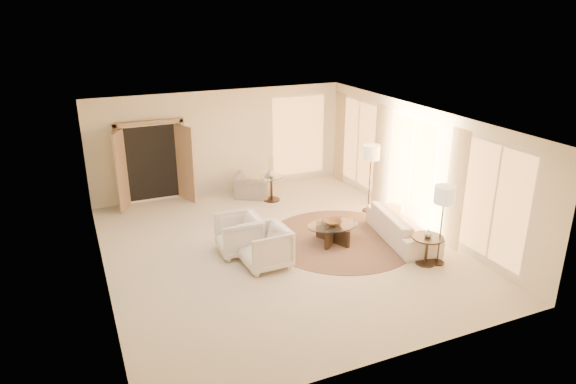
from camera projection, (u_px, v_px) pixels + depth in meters
name	position (u px, v px, depth m)	size (l,w,h in m)	color
room	(278.00, 187.00, 10.49)	(7.04, 8.04, 2.83)	beige
windows_right	(413.00, 168.00, 11.90)	(0.10, 6.40, 2.40)	#FCB264
window_back_corner	(299.00, 136.00, 14.77)	(1.70, 0.10, 2.40)	#FCB264
curtains_right	(389.00, 160.00, 12.67)	(0.06, 5.20, 2.60)	tan
french_doors	(153.00, 164.00, 13.17)	(1.95, 0.66, 2.16)	tan
area_rug	(341.00, 239.00, 11.42)	(3.32, 3.32, 0.01)	#3E2921
sofa	(403.00, 226.00, 11.32)	(2.17, 0.85, 0.63)	white
armchair_left	(239.00, 233.00, 10.66)	(0.87, 0.81, 0.89)	white
armchair_right	(265.00, 245.00, 10.11)	(0.88, 0.83, 0.91)	white
accent_chair	(252.00, 182.00, 13.79)	(0.94, 0.61, 0.82)	#9B958C
coffee_table	(333.00, 231.00, 11.18)	(1.38, 1.38, 0.43)	black
end_table	(427.00, 245.00, 10.21)	(0.63, 0.63, 0.59)	black
side_table	(271.00, 186.00, 13.55)	(0.58, 0.58, 0.67)	#2E211B
floor_lamp_near	(371.00, 155.00, 12.47)	(0.42, 0.42, 1.72)	#2E211B
floor_lamp_far	(444.00, 198.00, 9.88)	(0.40, 0.40, 1.65)	#2E211B
bowl	(333.00, 222.00, 11.11)	(0.37, 0.37, 0.09)	brown
end_vase	(428.00, 233.00, 10.11)	(0.16, 0.16, 0.16)	silver
side_vase	(271.00, 172.00, 13.42)	(0.22, 0.22, 0.23)	silver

